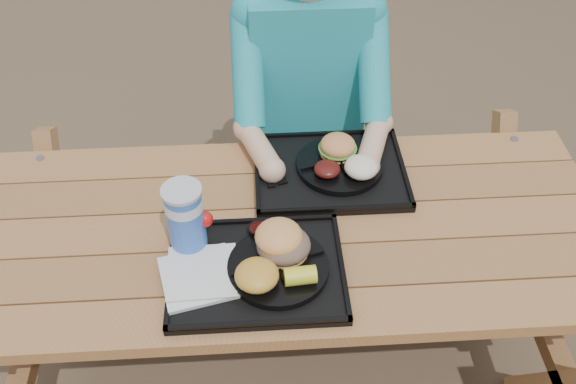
{
  "coord_description": "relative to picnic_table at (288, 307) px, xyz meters",
  "views": [
    {
      "loc": [
        -0.08,
        -1.22,
        2.05
      ],
      "look_at": [
        0.0,
        0.0,
        0.88
      ],
      "focal_mm": 40.0,
      "sensor_mm": 36.0,
      "label": 1
    }
  ],
  "objects": [
    {
      "name": "ground",
      "position": [
        0.0,
        0.0,
        -0.38
      ],
      "size": [
        60.0,
        60.0,
        0.0
      ],
      "primitive_type": "plane",
      "color": "#999999",
      "rests_on": "ground"
    },
    {
      "name": "picnic_table",
      "position": [
        0.0,
        0.0,
        0.0
      ],
      "size": [
        1.8,
        1.49,
        0.75
      ],
      "primitive_type": null,
      "color": "#999999",
      "rests_on": "ground"
    },
    {
      "name": "tray_near",
      "position": [
        -0.09,
        -0.17,
        0.39
      ],
      "size": [
        0.45,
        0.35,
        0.02
      ],
      "primitive_type": "cube",
      "color": "black",
      "rests_on": "picnic_table"
    },
    {
      "name": "tray_far",
      "position": [
        0.14,
        0.2,
        0.39
      ],
      "size": [
        0.45,
        0.35,
        0.02
      ],
      "primitive_type": "cube",
      "color": "black",
      "rests_on": "picnic_table"
    },
    {
      "name": "plate_near",
      "position": [
        -0.04,
        -0.17,
        0.41
      ],
      "size": [
        0.26,
        0.26,
        0.02
      ],
      "primitive_type": "cylinder",
      "color": "black",
      "rests_on": "tray_near"
    },
    {
      "name": "plate_far",
      "position": [
        0.17,
        0.21,
        0.41
      ],
      "size": [
        0.26,
        0.26,
        0.02
      ],
      "primitive_type": "cylinder",
      "color": "black",
      "rests_on": "tray_far"
    },
    {
      "name": "napkin_stack",
      "position": [
        -0.24,
        -0.19,
        0.41
      ],
      "size": [
        0.22,
        0.22,
        0.02
      ],
      "primitive_type": "cube",
      "rotation": [
        0.0,
        0.0,
        0.24
      ],
      "color": "silver",
      "rests_on": "tray_near"
    },
    {
      "name": "soda_cup",
      "position": [
        -0.27,
        -0.07,
        0.49
      ],
      "size": [
        0.1,
        0.1,
        0.2
      ],
      "primitive_type": "cylinder",
      "color": "blue",
      "rests_on": "tray_near"
    },
    {
      "name": "condiment_bbq",
      "position": [
        -0.08,
        -0.05,
        0.41
      ],
      "size": [
        0.06,
        0.06,
        0.03
      ],
      "primitive_type": "cylinder",
      "color": "#340705",
      "rests_on": "tray_near"
    },
    {
      "name": "condiment_mustard",
      "position": [
        -0.02,
        -0.05,
        0.41
      ],
      "size": [
        0.05,
        0.05,
        0.03
      ],
      "primitive_type": "cylinder",
      "color": "#F3AB1B",
      "rests_on": "tray_near"
    },
    {
      "name": "sandwich",
      "position": [
        -0.02,
        -0.13,
        0.48
      ],
      "size": [
        0.13,
        0.13,
        0.13
      ],
      "primitive_type": null,
      "color": "#EFA254",
      "rests_on": "plate_near"
    },
    {
      "name": "mac_cheese",
      "position": [
        -0.09,
        -0.22,
        0.44
      ],
      "size": [
        0.11,
        0.11,
        0.06
      ],
      "primitive_type": "ellipsoid",
      "color": "gold",
      "rests_on": "plate_near"
    },
    {
      "name": "corn_cob",
      "position": [
        0.02,
        -0.23,
        0.44
      ],
      "size": [
        0.09,
        0.09,
        0.05
      ],
      "primitive_type": null,
      "rotation": [
        0.0,
        0.0,
        0.08
      ],
      "color": "yellow",
      "rests_on": "plate_near"
    },
    {
      "name": "cutlery_far",
      "position": [
        -0.03,
        0.22,
        0.4
      ],
      "size": [
        0.07,
        0.16,
        0.01
      ],
      "primitive_type": "cube",
      "rotation": [
        0.0,
        0.0,
        0.3
      ],
      "color": "black",
      "rests_on": "tray_far"
    },
    {
      "name": "burger",
      "position": [
        0.17,
        0.25,
        0.46
      ],
      "size": [
        0.11,
        0.11,
        0.1
      ],
      "primitive_type": null,
      "color": "#D98B4C",
      "rests_on": "plate_far"
    },
    {
      "name": "baked_beans",
      "position": [
        0.12,
        0.17,
        0.43
      ],
      "size": [
        0.08,
        0.08,
        0.04
      ],
      "primitive_type": "ellipsoid",
      "color": "#4E140F",
      "rests_on": "plate_far"
    },
    {
      "name": "potato_salad",
      "position": [
        0.22,
        0.16,
        0.44
      ],
      "size": [
        0.1,
        0.1,
        0.05
      ],
      "primitive_type": "ellipsoid",
      "color": "white",
      "rests_on": "plate_far"
    },
    {
      "name": "diner",
      "position": [
        0.11,
        0.61,
        0.27
      ],
      "size": [
        0.48,
        0.84,
        1.28
      ],
      "primitive_type": null,
      "color": "#1986B2",
      "rests_on": "ground"
    }
  ]
}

